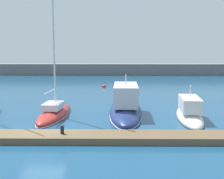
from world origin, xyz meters
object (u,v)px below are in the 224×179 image
at_px(sailboat_red_fourth, 54,113).
at_px(motorboat_ivory_sixth, 189,114).
at_px(dock_bollard, 62,130).
at_px(motorboat_navy_fifth, 126,107).
at_px(mooring_buoy_red, 104,87).

bearing_deg(sailboat_red_fourth, motorboat_ivory_sixth, -88.02).
xyz_separation_m(sailboat_red_fourth, dock_bollard, (1.50, -5.53, 0.27)).
xyz_separation_m(sailboat_red_fourth, motorboat_navy_fifth, (5.12, 0.99, 0.25)).
relative_size(sailboat_red_fourth, motorboat_ivory_sixth, 1.94).
relative_size(motorboat_navy_fifth, dock_bollard, 21.29).
distance_m(motorboat_navy_fifth, motorboat_ivory_sixth, 4.65).
bearing_deg(mooring_buoy_red, dock_bollard, -93.95).
distance_m(mooring_buoy_red, dock_bollard, 21.40).
bearing_deg(motorboat_navy_fifth, mooring_buoy_red, 9.69).
distance_m(motorboat_navy_fifth, dock_bollard, 7.46).
bearing_deg(motorboat_ivory_sixth, mooring_buoy_red, 26.27).
distance_m(motorboat_ivory_sixth, dock_bollard, 9.39).
bearing_deg(sailboat_red_fourth, dock_bollard, -159.24).
bearing_deg(sailboat_red_fourth, mooring_buoy_red, -5.09).
bearing_deg(dock_bollard, motorboat_ivory_sixth, 31.72).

